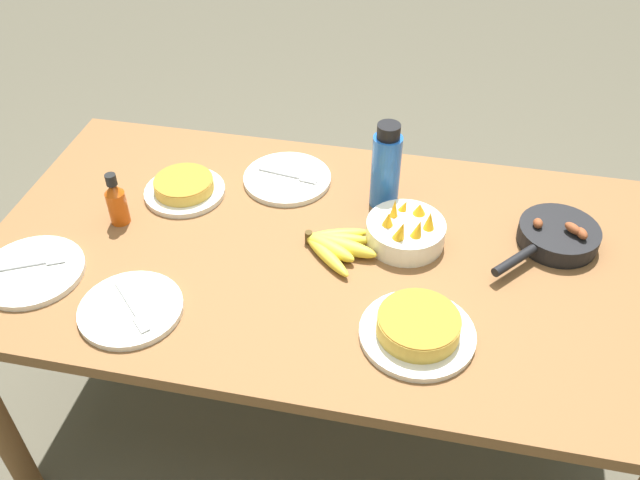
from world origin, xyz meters
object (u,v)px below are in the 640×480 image
at_px(skillet, 557,236).
at_px(hot_sauce_bottle, 116,202).
at_px(fruit_bowl_mango, 406,231).
at_px(empty_plate_far_left, 32,272).
at_px(empty_plate_near_front, 287,179).
at_px(water_bottle, 386,168).
at_px(frittata_plate_side, 184,188).
at_px(frittata_plate_center, 418,328).
at_px(empty_plate_far_right, 131,309).
at_px(banana_bunch, 335,245).

bearing_deg(skillet, hot_sauce_bottle, -42.34).
relative_size(fruit_bowl_mango, hot_sauce_bottle, 1.33).
xyz_separation_m(empty_plate_far_left, fruit_bowl_mango, (0.89, 0.31, 0.03)).
height_order(empty_plate_near_front, water_bottle, water_bottle).
bearing_deg(empty_plate_near_front, empty_plate_far_left, -136.00).
bearing_deg(frittata_plate_side, hot_sauce_bottle, -130.24).
distance_m(empty_plate_near_front, water_bottle, 0.31).
height_order(empty_plate_far_left, hot_sauce_bottle, hot_sauce_bottle).
distance_m(empty_plate_near_front, hot_sauce_bottle, 0.49).
bearing_deg(frittata_plate_side, frittata_plate_center, -29.58).
bearing_deg(empty_plate_far_right, hot_sauce_bottle, 118.05).
height_order(skillet, empty_plate_far_left, skillet).
distance_m(banana_bunch, water_bottle, 0.26).
relative_size(empty_plate_near_front, empty_plate_far_left, 0.99).
relative_size(banana_bunch, frittata_plate_center, 0.78).
distance_m(banana_bunch, frittata_plate_side, 0.49).
relative_size(empty_plate_far_left, fruit_bowl_mango, 1.26).
bearing_deg(frittata_plate_side, empty_plate_far_right, -85.50).
height_order(frittata_plate_center, frittata_plate_side, frittata_plate_center).
height_order(banana_bunch, empty_plate_far_left, banana_bunch).
height_order(banana_bunch, empty_plate_far_right, banana_bunch).
bearing_deg(empty_plate_far_left, frittata_plate_side, 56.58).
height_order(fruit_bowl_mango, water_bottle, water_bottle).
bearing_deg(skillet, empty_plate_far_left, -32.83).
bearing_deg(skillet, frittata_plate_side, -49.88).
bearing_deg(water_bottle, empty_plate_far_left, -150.42).
bearing_deg(empty_plate_far_left, hot_sauce_bottle, 61.55).
xyz_separation_m(empty_plate_near_front, water_bottle, (0.29, -0.05, 0.11)).
distance_m(empty_plate_near_front, empty_plate_far_left, 0.73).
distance_m(frittata_plate_center, water_bottle, 0.50).
xyz_separation_m(skillet, fruit_bowl_mango, (-0.38, -0.07, 0.01)).
bearing_deg(water_bottle, hot_sauce_bottle, -161.87).
relative_size(banana_bunch, water_bottle, 0.81).
bearing_deg(fruit_bowl_mango, skillet, 10.38).
xyz_separation_m(banana_bunch, skillet, (0.56, 0.14, 0.01)).
bearing_deg(water_bottle, fruit_bowl_mango, -63.16).
bearing_deg(empty_plate_far_right, banana_bunch, 35.89).
relative_size(banana_bunch, skillet, 0.69).
distance_m(skillet, water_bottle, 0.48).
relative_size(frittata_plate_center, hot_sauce_bottle, 1.71).
xyz_separation_m(frittata_plate_side, empty_plate_far_left, (-0.26, -0.39, -0.01)).
bearing_deg(water_bottle, frittata_plate_center, -73.38).
bearing_deg(banana_bunch, hot_sauce_bottle, -179.83).
height_order(empty_plate_far_left, empty_plate_far_right, same).
xyz_separation_m(frittata_plate_side, empty_plate_near_front, (0.27, 0.12, -0.01)).
relative_size(frittata_plate_center, empty_plate_far_left, 1.02).
relative_size(frittata_plate_side, fruit_bowl_mango, 1.11).
distance_m(fruit_bowl_mango, hot_sauce_bottle, 0.77).
bearing_deg(frittata_plate_center, empty_plate_near_front, 129.67).
relative_size(banana_bunch, empty_plate_near_front, 0.81).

